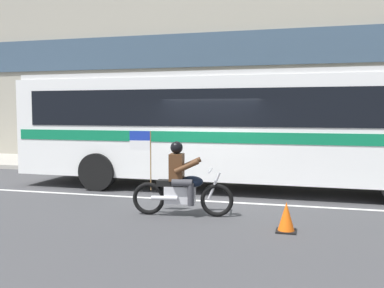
% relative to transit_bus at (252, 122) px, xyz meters
% --- Properties ---
extents(ground_plane, '(60.00, 60.00, 0.00)m').
position_rel_transit_bus_xyz_m(ground_plane, '(-0.91, -1.19, -1.88)').
color(ground_plane, '#3D3D3F').
extents(sidewalk_curb, '(28.00, 3.80, 0.15)m').
position_rel_transit_bus_xyz_m(sidewalk_curb, '(-0.91, 3.91, -1.81)').
color(sidewalk_curb, '#A39E93').
rests_on(sidewalk_curb, ground_plane).
extents(lane_center_stripe, '(26.60, 0.14, 0.01)m').
position_rel_transit_bus_xyz_m(lane_center_stripe, '(-0.91, -1.79, -1.88)').
color(lane_center_stripe, silver).
rests_on(lane_center_stripe, ground_plane).
extents(transit_bus, '(13.29, 2.79, 3.22)m').
position_rel_transit_bus_xyz_m(transit_bus, '(0.00, 0.00, 0.00)').
color(transit_bus, white).
rests_on(transit_bus, ground_plane).
extents(motorcycle_with_rider, '(2.18, 0.68, 1.78)m').
position_rel_transit_bus_xyz_m(motorcycle_with_rider, '(-1.05, -3.36, -1.22)').
color(motorcycle_with_rider, black).
rests_on(motorcycle_with_rider, ground_plane).
extents(fire_hydrant, '(0.22, 0.30, 0.75)m').
position_rel_transit_bus_xyz_m(fire_hydrant, '(-0.56, 2.65, -1.37)').
color(fire_hydrant, gold).
rests_on(fire_hydrant, sidewalk_curb).
extents(traffic_cone, '(0.36, 0.36, 0.55)m').
position_rel_transit_bus_xyz_m(traffic_cone, '(1.14, -4.06, -1.63)').
color(traffic_cone, '#EA590F').
rests_on(traffic_cone, ground_plane).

